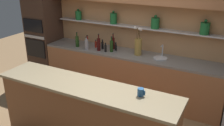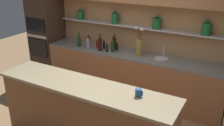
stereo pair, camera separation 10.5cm
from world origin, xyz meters
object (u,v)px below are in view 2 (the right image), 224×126
bottle_sauce_5 (117,47)px  coffee_mug (138,92)px  bottle_wine_3 (115,43)px  sink_fixture (162,58)px  bottle_wine_8 (113,46)px  oven_tower (47,33)px  bottle_sauce_9 (104,45)px  bottle_sauce_1 (107,48)px  bottle_wine_0 (79,41)px  bottle_wine_7 (100,44)px  flower_vase (139,46)px  bottle_sauce_2 (89,40)px  bottle_spirit_6 (88,44)px  bottle_sauce_4 (97,44)px

bottle_sauce_5 → coffee_mug: size_ratio=1.69×
bottle_wine_3 → sink_fixture: bearing=-5.1°
bottle_wine_3 → bottle_wine_8: 0.18m
oven_tower → bottle_sauce_9: bearing=0.2°
bottle_sauce_1 → bottle_wine_0: bearing=178.4°
sink_fixture → bottle_wine_8: bottle_wine_8 is taller
oven_tower → bottle_wine_3: (1.76, 0.11, -0.00)m
coffee_mug → bottle_wine_7: bearing=134.9°
bottle_wine_3 → coffee_mug: 2.18m
bottle_sauce_1 → bottle_sauce_5: bottle_sauce_1 is taller
bottle_wine_0 → bottle_sauce_1: bottle_wine_0 is taller
bottle_sauce_1 → flower_vase: bearing=12.2°
bottle_wine_0 → bottle_sauce_1: 0.70m
bottle_sauce_2 → bottle_spirit_6: (0.20, -0.33, 0.03)m
bottle_sauce_2 → coffee_mug: (1.97, -1.80, 0.07)m
bottle_sauce_1 → bottle_spirit_6: size_ratio=0.70×
bottle_sauce_1 → bottle_sauce_5: 0.22m
bottle_sauce_1 → bottle_sauce_2: 0.69m
oven_tower → bottle_sauce_5: size_ratio=12.22×
bottle_spirit_6 → bottle_sauce_9: size_ratio=1.35×
flower_vase → bottle_wine_8: 0.55m
oven_tower → coffee_mug: size_ratio=20.68×
bottle_sauce_5 → bottle_wine_7: (-0.31, -0.16, 0.06)m
sink_fixture → bottle_wine_7: 1.26m
bottle_sauce_4 → coffee_mug: bearing=-44.8°
bottle_sauce_2 → bottle_sauce_9: 0.50m
bottle_sauce_4 → bottle_wine_8: 0.43m
flower_vase → coffee_mug: bearing=-66.6°
sink_fixture → bottle_spirit_6: bottle_spirit_6 is taller
flower_vase → bottle_sauce_2: size_ratio=2.94×
sink_fixture → bottle_sauce_5: 0.95m
bottle_wine_8 → sink_fixture: bearing=4.6°
sink_fixture → bottle_sauce_1: (-1.09, -0.15, 0.05)m
bottle_sauce_5 → coffee_mug: coffee_mug is taller
flower_vase → bottle_sauce_4: (-0.95, 0.01, -0.12)m
bottle_sauce_1 → bottle_sauce_4: 0.35m
bottle_sauce_2 → bottle_spirit_6: 0.39m
coffee_mug → bottle_sauce_2: bearing=137.6°
bottle_sauce_5 → bottle_wine_3: bearing=143.2°
sink_fixture → bottle_wine_0: (-1.79, -0.13, 0.09)m
bottle_wine_0 → bottle_sauce_1: (0.70, -0.02, -0.04)m
oven_tower → bottle_wine_7: (1.55, -0.12, 0.01)m
bottle_spirit_6 → coffee_mug: (1.77, -1.47, 0.04)m
oven_tower → bottle_sauce_4: 1.40m
bottle_wine_3 → bottle_wine_7: bottle_wine_7 is taller
bottle_sauce_1 → bottle_sauce_9: size_ratio=0.94×
sink_fixture → bottle_sauce_5: bearing=178.8°
bottle_sauce_4 → bottle_wine_0: bearing=-161.4°
bottle_spirit_6 → bottle_wine_7: size_ratio=0.77×
bottle_sauce_9 → coffee_mug: coffee_mug is taller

